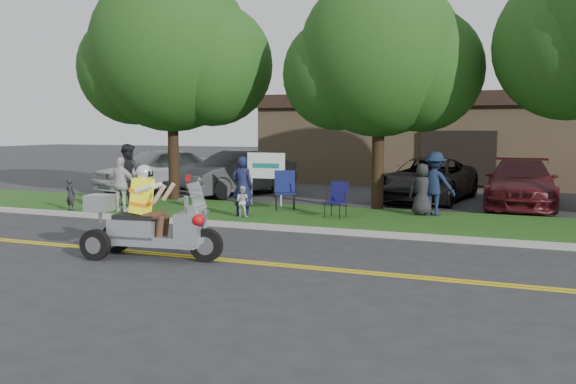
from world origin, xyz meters
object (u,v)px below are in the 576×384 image
at_px(spectator_adult_right, 122,185).
at_px(parked_car_mid, 428,180).
at_px(parked_car_left, 236,173).
at_px(parked_car_right, 521,183).
at_px(parked_car_far_left, 158,169).
at_px(spectator_adult_left, 242,186).
at_px(spectator_adult_mid, 128,175).
at_px(lawn_chair_a, 337,197).
at_px(trike_scooter, 147,226).
at_px(lawn_chair_b, 285,188).

height_order(spectator_adult_right, parked_car_mid, spectator_adult_right).
bearing_deg(parked_car_left, parked_car_right, 21.59).
xyz_separation_m(parked_car_far_left, parked_car_right, (13.50, 0.26, -0.12)).
bearing_deg(spectator_adult_right, parked_car_mid, -145.47).
bearing_deg(parked_car_mid, spectator_adult_left, -115.72).
xyz_separation_m(spectator_adult_mid, parked_car_right, (11.43, 4.98, -0.31)).
bearing_deg(lawn_chair_a, parked_car_left, 147.48).
bearing_deg(lawn_chair_a, parked_car_mid, 82.56).
relative_size(parked_car_left, parked_car_right, 0.97).
bearing_deg(spectator_adult_mid, parked_car_right, -140.15).
bearing_deg(trike_scooter, lawn_chair_b, 81.67).
xyz_separation_m(lawn_chair_b, spectator_adult_mid, (-4.94, -0.87, 0.31)).
xyz_separation_m(lawn_chair_a, spectator_adult_left, (-2.47, -0.79, 0.28)).
xyz_separation_m(trike_scooter, spectator_adult_right, (-4.09, 4.65, 0.25)).
xyz_separation_m(spectator_adult_left, spectator_adult_right, (-3.66, -0.45, -0.04)).
relative_size(spectator_adult_right, parked_car_mid, 0.30).
height_order(trike_scooter, parked_car_far_left, trike_scooter).
height_order(lawn_chair_a, parked_car_left, parked_car_left).
relative_size(trike_scooter, parked_car_left, 0.56).
bearing_deg(parked_car_far_left, lawn_chair_a, -6.76).
distance_m(spectator_adult_left, parked_car_far_left, 8.53).
bearing_deg(lawn_chair_b, spectator_adult_mid, 165.33).
height_order(spectator_adult_mid, parked_car_mid, spectator_adult_mid).
relative_size(lawn_chair_a, spectator_adult_left, 0.59).
distance_m(spectator_adult_mid, parked_car_mid, 10.02).
relative_size(lawn_chair_b, spectator_adult_left, 0.70).
distance_m(spectator_adult_mid, parked_car_left, 4.89).
distance_m(spectator_adult_right, parked_car_right, 12.43).
relative_size(spectator_adult_mid, spectator_adult_right, 1.22).
xyz_separation_m(lawn_chair_a, parked_car_right, (4.58, 5.05, 0.10)).
bearing_deg(parked_car_left, spectator_adult_left, -42.17).
xyz_separation_m(lawn_chair_a, parked_car_left, (-5.42, 4.74, 0.17)).
relative_size(parked_car_far_left, parked_car_left, 1.02).
distance_m(trike_scooter, spectator_adult_right, 6.20).
height_order(trike_scooter, parked_car_right, trike_scooter).
height_order(spectator_adult_left, spectator_adult_mid, spectator_adult_mid).
bearing_deg(spectator_adult_left, parked_car_right, -148.44).
bearing_deg(spectator_adult_left, spectator_adult_right, -1.06).
height_order(parked_car_far_left, parked_car_left, parked_car_far_left).
xyz_separation_m(spectator_adult_right, parked_car_left, (0.71, 5.99, -0.07)).
relative_size(trike_scooter, lawn_chair_a, 2.89).
height_order(lawn_chair_a, spectator_adult_right, spectator_adult_right).
relative_size(spectator_adult_right, parked_car_far_left, 0.31).
xyz_separation_m(parked_car_mid, parked_car_right, (3.00, -0.43, 0.01)).
height_order(spectator_adult_left, spectator_adult_right, spectator_adult_left).
height_order(lawn_chair_b, spectator_adult_mid, spectator_adult_mid).
height_order(trike_scooter, lawn_chair_b, trike_scooter).
height_order(lawn_chair_a, parked_car_mid, parked_car_mid).
height_order(parked_car_left, parked_car_right, parked_car_left).
xyz_separation_m(spectator_adult_left, spectator_adult_mid, (-4.38, 0.87, 0.13)).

